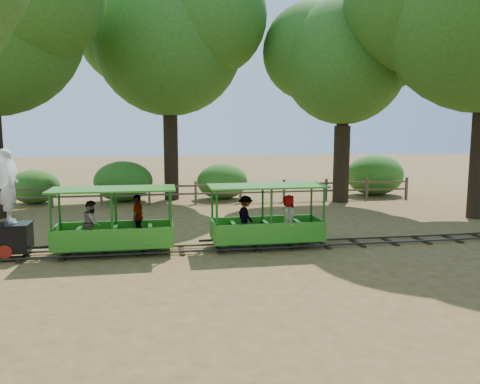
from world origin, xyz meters
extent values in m
plane|color=olive|center=(0.00, 0.00, 0.00)|extent=(90.00, 90.00, 0.00)
cube|color=#3F3D3A|center=(0.00, -0.30, 0.08)|extent=(22.00, 0.05, 0.05)
cube|color=#3F3D3A|center=(0.00, 0.30, 0.08)|extent=(22.00, 0.05, 0.05)
cube|color=#382314|center=(0.00, 0.00, 0.03)|extent=(0.12, 1.00, 0.05)
cube|color=#382314|center=(-5.00, 0.00, 0.03)|extent=(0.12, 1.00, 0.05)
cube|color=#382314|center=(5.00, 0.00, 0.03)|extent=(0.12, 1.00, 0.05)
cube|color=black|center=(-6.23, 0.00, 0.61)|extent=(0.85, 0.66, 0.52)
cube|color=black|center=(-6.23, 0.00, 0.89)|extent=(0.90, 0.72, 0.04)
cylinder|color=maroon|center=(-6.33, -0.34, 0.27)|extent=(0.34, 0.06, 0.34)
cylinder|color=maroon|center=(-6.33, 0.34, 0.27)|extent=(0.34, 0.06, 0.34)
imported|color=silver|center=(-6.29, 0.14, 1.84)|extent=(0.69, 0.80, 1.87)
cube|color=#31891D|center=(-3.74, 0.00, 0.30)|extent=(3.04, 1.16, 0.09)
cube|color=#165A14|center=(-3.74, 0.00, 0.19)|extent=(2.73, 0.45, 0.13)
cube|color=#31891D|center=(-3.74, -0.54, 0.56)|extent=(3.04, 0.05, 0.45)
cube|color=#31891D|center=(-3.74, 0.54, 0.56)|extent=(3.04, 0.05, 0.45)
cube|color=#31891D|center=(-3.74, 0.00, 1.73)|extent=(3.17, 1.30, 0.04)
cylinder|color=#165A14|center=(-5.18, -0.53, 1.01)|extent=(0.06, 0.06, 1.43)
cylinder|color=#165A14|center=(-5.18, 0.53, 1.01)|extent=(0.06, 0.06, 1.43)
cylinder|color=#165A14|center=(-2.29, -0.53, 1.01)|extent=(0.06, 0.06, 1.43)
cylinder|color=#165A14|center=(-2.29, 0.53, 1.01)|extent=(0.06, 0.06, 1.43)
cube|color=#165A14|center=(-4.65, 0.00, 0.52)|extent=(0.11, 0.98, 0.36)
cube|color=#165A14|center=(-3.74, 0.00, 0.52)|extent=(0.11, 0.98, 0.36)
cube|color=#165A14|center=(-2.82, 0.00, 0.52)|extent=(0.11, 0.98, 0.36)
cylinder|color=black|center=(-4.71, -0.30, 0.23)|extent=(0.25, 0.05, 0.25)
cylinder|color=black|center=(-4.71, 0.30, 0.23)|extent=(0.25, 0.05, 0.25)
cylinder|color=black|center=(-2.76, -0.30, 0.23)|extent=(0.25, 0.05, 0.25)
cylinder|color=black|center=(-2.76, 0.30, 0.23)|extent=(0.25, 0.05, 0.25)
imported|color=gray|center=(-4.26, -0.23, 0.91)|extent=(0.44, 0.56, 1.14)
imported|color=gray|center=(-3.14, 0.32, 0.94)|extent=(0.46, 0.75, 1.19)
cube|color=#31891D|center=(0.34, 0.00, 0.30)|extent=(3.04, 1.16, 0.09)
cube|color=#165A14|center=(0.34, 0.00, 0.19)|extent=(2.73, 0.45, 0.13)
cube|color=#31891D|center=(0.34, -0.54, 0.56)|extent=(3.04, 0.05, 0.45)
cube|color=#31891D|center=(0.34, 0.54, 0.56)|extent=(3.04, 0.05, 0.45)
cube|color=#31891D|center=(0.34, 0.00, 1.73)|extent=(3.17, 1.30, 0.04)
cylinder|color=#165A14|center=(-1.11, -0.53, 1.01)|extent=(0.06, 0.06, 1.43)
cylinder|color=#165A14|center=(-1.11, 0.53, 1.01)|extent=(0.06, 0.06, 1.43)
cylinder|color=#165A14|center=(1.78, -0.53, 1.01)|extent=(0.06, 0.06, 1.43)
cylinder|color=#165A14|center=(1.78, 0.53, 1.01)|extent=(0.06, 0.06, 1.43)
cube|color=#165A14|center=(-0.57, 0.00, 0.52)|extent=(0.11, 0.98, 0.36)
cube|color=#165A14|center=(0.34, 0.00, 0.52)|extent=(0.11, 0.98, 0.36)
cube|color=#165A14|center=(1.25, 0.00, 0.52)|extent=(0.11, 0.98, 0.36)
cylinder|color=black|center=(-0.64, -0.30, 0.23)|extent=(0.25, 0.05, 0.25)
cylinder|color=black|center=(-0.64, 0.30, 0.23)|extent=(0.25, 0.05, 0.25)
cylinder|color=black|center=(1.31, -0.30, 0.23)|extent=(0.25, 0.05, 0.25)
cylinder|color=black|center=(1.31, 0.30, 0.23)|extent=(0.25, 0.05, 0.25)
imported|color=gray|center=(-0.23, 0.13, 0.90)|extent=(0.60, 0.80, 1.11)
imported|color=gray|center=(0.87, -0.29, 0.92)|extent=(0.47, 0.62, 1.16)
cylinder|color=#2D2116|center=(-2.00, 9.50, 1.97)|extent=(0.66, 0.66, 3.95)
cylinder|color=#2D2116|center=(-2.00, 9.50, 5.07)|extent=(0.50, 0.50, 2.26)
sphere|color=#2C581B|center=(-2.00, 9.50, 7.21)|extent=(6.72, 6.72, 6.72)
sphere|color=#2C581B|center=(-0.32, 8.49, 8.05)|extent=(5.04, 5.04, 5.04)
sphere|color=#2C581B|center=(-3.51, 10.68, 7.88)|extent=(5.38, 5.38, 5.38)
cylinder|color=#2D2116|center=(5.50, 7.50, 1.70)|extent=(0.72, 0.72, 3.41)
cylinder|color=#2D2116|center=(5.50, 7.50, 4.38)|extent=(0.54, 0.54, 1.95)
sphere|color=#2C581B|center=(5.50, 7.50, 6.16)|extent=(5.41, 5.41, 5.41)
sphere|color=#2C581B|center=(6.85, 6.69, 6.84)|extent=(4.06, 4.06, 4.06)
sphere|color=#2C581B|center=(4.28, 8.45, 6.70)|extent=(4.33, 4.33, 4.33)
cylinder|color=#2D2116|center=(9.00, 3.00, 2.05)|extent=(0.68, 0.68, 4.10)
cube|color=brown|center=(-9.00, 8.00, 0.50)|extent=(0.10, 0.10, 1.00)
cube|color=brown|center=(-7.00, 8.00, 0.50)|extent=(0.10, 0.10, 1.00)
cube|color=brown|center=(-5.00, 8.00, 0.50)|extent=(0.10, 0.10, 1.00)
cube|color=brown|center=(-3.00, 8.00, 0.50)|extent=(0.10, 0.10, 1.00)
cube|color=brown|center=(-1.00, 8.00, 0.50)|extent=(0.10, 0.10, 1.00)
cube|color=brown|center=(1.00, 8.00, 0.50)|extent=(0.10, 0.10, 1.00)
cube|color=brown|center=(3.00, 8.00, 0.50)|extent=(0.10, 0.10, 1.00)
cube|color=brown|center=(5.00, 8.00, 0.50)|extent=(0.10, 0.10, 1.00)
cube|color=brown|center=(7.00, 8.00, 0.50)|extent=(0.10, 0.10, 1.00)
cube|color=brown|center=(9.00, 8.00, 0.50)|extent=(0.10, 0.10, 1.00)
cube|color=brown|center=(0.00, 8.00, 0.80)|extent=(18.00, 0.06, 0.08)
cube|color=brown|center=(0.00, 8.00, 0.45)|extent=(18.00, 0.06, 0.08)
ellipsoid|color=#2D6B1E|center=(-7.97, 9.30, 0.75)|extent=(2.17, 1.67, 1.50)
ellipsoid|color=#2D6B1E|center=(-4.17, 9.30, 0.91)|extent=(2.64, 2.03, 1.83)
ellipsoid|color=#2D6B1E|center=(0.36, 9.30, 0.83)|extent=(2.39, 1.84, 1.66)
ellipsoid|color=#2D6B1E|center=(8.01, 9.30, 1.01)|extent=(2.90, 2.23, 2.01)
camera|label=1|loc=(-2.55, -12.32, 3.26)|focal=35.00mm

